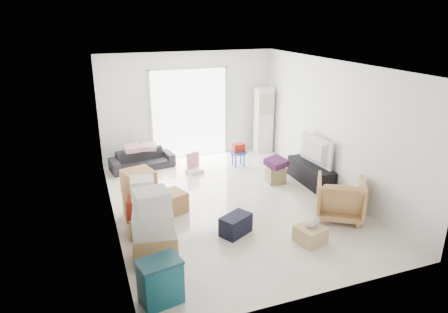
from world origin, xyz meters
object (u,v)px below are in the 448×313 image
tv_console (310,174)px  sofa (142,157)px  ac_tower (264,120)px  storage_bins (160,281)px  ottoman (276,175)px  armchair (340,196)px  kids_table (238,150)px  wood_crate (310,235)px  television (311,161)px

tv_console → sofa: bearing=146.7°
ac_tower → storage_bins: bearing=-127.2°
ottoman → armchair: bearing=-79.6°
storage_bins → kids_table: (2.80, 4.27, 0.10)m
ac_tower → storage_bins: size_ratio=2.83×
ac_tower → ottoman: (-0.65, -2.04, -0.69)m
armchair → wood_crate: 1.15m
television → ottoman: (-0.70, 0.31, -0.34)m
sofa → ottoman: bearing=-43.9°
sofa → storage_bins: storage_bins is taller
storage_bins → wood_crate: size_ratio=1.48×
sofa → television: bearing=-41.7°
tv_console → storage_bins: storage_bins is taller
television → wood_crate: size_ratio=2.56×
ac_tower → sofa: 3.35m
ac_tower → television: ac_tower is taller
armchair → kids_table: (-0.74, 3.10, -0.01)m
storage_bins → armchair: bearing=18.2°
television → sofa: size_ratio=0.70×
sofa → wood_crate: sofa is taller
tv_console → sofa: size_ratio=0.90×
wood_crate → kids_table: bearing=86.7°
armchair → wood_crate: armchair is taller
sofa → storage_bins: 4.96m
ottoman → television: bearing=-23.7°
kids_table → storage_bins: bearing=-123.3°
armchair → storage_bins: armchair is taller
armchair → ottoman: armchair is taller
tv_console → storage_bins: size_ratio=2.21×
television → storage_bins: (-3.90, -2.73, -0.21)m
television → sofa: bearing=52.7°
tv_console → television: bearing=90.0°
tv_console → television: (0.00, 0.00, 0.30)m
tv_console → television: 0.30m
sofa → armchair: bearing=-59.9°
tv_console → wood_crate: tv_console is taller
sofa → wood_crate: size_ratio=3.63×
armchair → television: bearing=-70.4°
television → kids_table: 1.90m
storage_bins → ottoman: 4.41m
ac_tower → storage_bins: 6.39m
ac_tower → sofa: size_ratio=1.15×
ac_tower → sofa: bearing=-177.4°
storage_bins → wood_crate: 2.66m
storage_bins → wood_crate: (2.59, 0.59, -0.17)m
kids_table → television: bearing=-54.5°
storage_bins → kids_table: 5.11m
ac_tower → wood_crate: (-1.26, -4.48, -0.74)m
ottoman → kids_table: size_ratio=0.64×
wood_crate → sofa: bearing=115.2°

